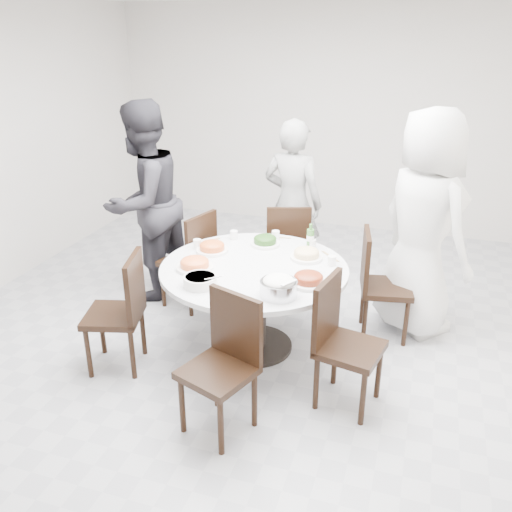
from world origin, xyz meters
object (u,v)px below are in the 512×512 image
(chair_n, at_px, (287,247))
(chair_se, at_px, (350,346))
(diner_left, at_px, (144,203))
(rice_bowl, at_px, (279,289))
(chair_s, at_px, (217,369))
(chair_ne, at_px, (386,285))
(chair_nw, at_px, (187,259))
(beverage_bottle, at_px, (310,236))
(dining_table, at_px, (254,308))
(diner_middle, at_px, (292,204))
(soup_bowl, at_px, (200,281))
(diner_right, at_px, (424,225))
(chair_sw, at_px, (113,313))

(chair_n, bearing_deg, chair_se, 100.32)
(diner_left, bearing_deg, rice_bowl, 69.57)
(chair_s, bearing_deg, chair_ne, 79.91)
(chair_nw, bearing_deg, beverage_bottle, 104.19)
(dining_table, height_order, chair_ne, chair_ne)
(chair_n, bearing_deg, dining_table, 72.84)
(chair_s, height_order, diner_middle, diner_middle)
(chair_nw, xyz_separation_m, soup_bowl, (0.58, -0.99, 0.31))
(chair_ne, distance_m, chair_s, 1.82)
(chair_nw, bearing_deg, soup_bowl, 46.04)
(diner_right, bearing_deg, soup_bowl, 84.82)
(chair_ne, xyz_separation_m, chair_n, (-1.03, 0.58, 0.00))
(chair_sw, distance_m, rice_bowl, 1.33)
(beverage_bottle, bearing_deg, chair_ne, 3.51)
(chair_n, relative_size, beverage_bottle, 4.30)
(chair_s, bearing_deg, diner_left, 150.12)
(chair_s, bearing_deg, chair_sw, 177.06)
(rice_bowl, height_order, soup_bowl, rice_bowl)
(chair_se, distance_m, diner_left, 2.51)
(diner_right, relative_size, soup_bowl, 7.81)
(chair_nw, distance_m, diner_middle, 1.22)
(dining_table, xyz_separation_m, soup_bowl, (-0.27, -0.45, 0.41))
(chair_sw, distance_m, chair_se, 1.82)
(chair_sw, bearing_deg, chair_se, 77.57)
(chair_se, bearing_deg, rice_bowl, 95.06)
(rice_bowl, bearing_deg, soup_bowl, -177.98)
(chair_n, height_order, diner_left, diner_left)
(diner_middle, bearing_deg, chair_n, 102.77)
(chair_n, bearing_deg, diner_right, 146.25)
(rice_bowl, relative_size, soup_bowl, 1.07)
(dining_table, xyz_separation_m, rice_bowl, (0.32, -0.43, 0.43))
(chair_n, xyz_separation_m, chair_nw, (-0.82, -0.59, 0.00))
(chair_s, bearing_deg, beverage_bottle, 100.78)
(chair_se, bearing_deg, chair_s, 136.39)
(chair_s, bearing_deg, diner_middle, 113.19)
(diner_right, distance_m, rice_bowl, 1.53)
(chair_sw, relative_size, beverage_bottle, 4.30)
(dining_table, distance_m, chair_se, 1.00)
(diner_right, distance_m, soup_bowl, 1.96)
(diner_middle, bearing_deg, dining_table, 100.50)
(chair_ne, xyz_separation_m, diner_middle, (-1.05, 0.82, 0.38))
(diner_right, xyz_separation_m, beverage_bottle, (-0.91, -0.27, -0.11))
(beverage_bottle, bearing_deg, rice_bowl, -91.07)
(diner_middle, bearing_deg, chair_s, 101.83)
(beverage_bottle, bearing_deg, soup_bowl, -122.52)
(chair_n, xyz_separation_m, rice_bowl, (0.35, -1.56, 0.33))
(chair_ne, distance_m, beverage_bottle, 0.77)
(chair_sw, distance_m, diner_right, 2.64)
(chair_sw, bearing_deg, chair_ne, 104.67)
(chair_s, xyz_separation_m, beverage_bottle, (0.25, 1.54, 0.39))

